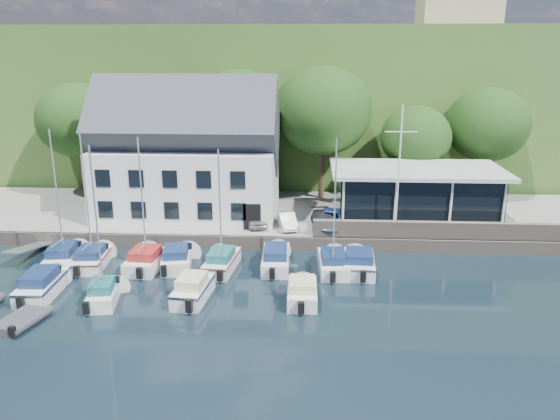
{
  "coord_description": "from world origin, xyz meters",
  "views": [
    {
      "loc": [
        2.69,
        -25.8,
        14.03
      ],
      "look_at": [
        0.76,
        9.0,
        3.62
      ],
      "focal_mm": 35.0,
      "sensor_mm": 36.0,
      "label": 1
    }
  ],
  "objects_px": {
    "club_pavilion": "(415,193)",
    "car_dgrey": "(324,220)",
    "car_silver": "(256,217)",
    "car_blue": "(331,219)",
    "boat_r1_6": "(335,209)",
    "boat_r2_1": "(98,232)",
    "boat_r2_3": "(302,290)",
    "boat_r1_0": "(57,200)",
    "boat_r1_1": "(87,207)",
    "boat_r1_5": "(276,256)",
    "boat_r2_2": "(193,287)",
    "harbor_building": "(188,161)",
    "boat_r1_4": "(220,205)",
    "flagpole": "(399,171)",
    "boat_r1_7": "(359,261)",
    "boat_r1_2": "(142,204)",
    "car_white": "(287,220)",
    "boat_r1_3": "(177,256)",
    "boat_r2_0": "(42,282)",
    "dinghy_1": "(20,320)"
  },
  "relations": [
    {
      "from": "boat_r1_2",
      "to": "dinghy_1",
      "type": "height_order",
      "value": "boat_r1_2"
    },
    {
      "from": "car_blue",
      "to": "boat_r1_2",
      "type": "bearing_deg",
      "value": -139.4
    },
    {
      "from": "boat_r1_2",
      "to": "boat_r2_3",
      "type": "xyz_separation_m",
      "value": [
        10.33,
        -4.27,
        -3.74
      ]
    },
    {
      "from": "car_dgrey",
      "to": "boat_r1_3",
      "type": "xyz_separation_m",
      "value": [
        -9.85,
        -5.82,
        -0.84
      ]
    },
    {
      "from": "boat_r1_0",
      "to": "boat_r1_2",
      "type": "relative_size",
      "value": 1.02
    },
    {
      "from": "boat_r1_3",
      "to": "car_silver",
      "type": "bearing_deg",
      "value": 43.05
    },
    {
      "from": "boat_r1_3",
      "to": "boat_r1_6",
      "type": "bearing_deg",
      "value": -9.88
    },
    {
      "from": "car_silver",
      "to": "boat_r1_2",
      "type": "distance_m",
      "value": 9.73
    },
    {
      "from": "car_dgrey",
      "to": "boat_r2_1",
      "type": "relative_size",
      "value": 0.47
    },
    {
      "from": "car_blue",
      "to": "boat_r1_7",
      "type": "relative_size",
      "value": 0.76
    },
    {
      "from": "boat_r2_2",
      "to": "dinghy_1",
      "type": "xyz_separation_m",
      "value": [
        -8.41,
        -3.59,
        -0.42
      ]
    },
    {
      "from": "car_silver",
      "to": "boat_r2_2",
      "type": "height_order",
      "value": "car_silver"
    },
    {
      "from": "boat_r1_0",
      "to": "boat_r2_0",
      "type": "xyz_separation_m",
      "value": [
        0.69,
        -4.49,
        -3.76
      ]
    },
    {
      "from": "boat_r1_3",
      "to": "boat_r2_2",
      "type": "xyz_separation_m",
      "value": [
        2.09,
        -4.8,
        0.05
      ]
    },
    {
      "from": "club_pavilion",
      "to": "car_dgrey",
      "type": "xyz_separation_m",
      "value": [
        -7.17,
        -2.69,
        -1.48
      ]
    },
    {
      "from": "car_white",
      "to": "boat_r2_3",
      "type": "height_order",
      "value": "car_white"
    },
    {
      "from": "boat_r1_1",
      "to": "boat_r1_5",
      "type": "bearing_deg",
      "value": -2.3
    },
    {
      "from": "harbor_building",
      "to": "boat_r1_4",
      "type": "distance_m",
      "value": 10.2
    },
    {
      "from": "boat_r2_3",
      "to": "boat_r1_0",
      "type": "bearing_deg",
      "value": 163.49
    },
    {
      "from": "car_blue",
      "to": "boat_r2_2",
      "type": "height_order",
      "value": "car_blue"
    },
    {
      "from": "boat_r2_2",
      "to": "car_silver",
      "type": "bearing_deg",
      "value": 82.36
    },
    {
      "from": "car_white",
      "to": "boat_r1_7",
      "type": "bearing_deg",
      "value": -61.46
    },
    {
      "from": "car_dgrey",
      "to": "flagpole",
      "type": "xyz_separation_m",
      "value": [
        5.13,
        -1.22,
        4.08
      ]
    },
    {
      "from": "club_pavilion",
      "to": "boat_r2_3",
      "type": "distance_m",
      "value": 15.87
    },
    {
      "from": "boat_r1_7",
      "to": "flagpole",
      "type": "bearing_deg",
      "value": 60.59
    },
    {
      "from": "car_blue",
      "to": "boat_r2_0",
      "type": "bearing_deg",
      "value": -134.93
    },
    {
      "from": "boat_r1_0",
      "to": "boat_r2_0",
      "type": "relative_size",
      "value": 1.45
    },
    {
      "from": "boat_r1_6",
      "to": "boat_r2_3",
      "type": "distance_m",
      "value": 6.08
    },
    {
      "from": "harbor_building",
      "to": "boat_r1_6",
      "type": "distance_m",
      "value": 14.54
    },
    {
      "from": "boat_r2_1",
      "to": "boat_r2_3",
      "type": "height_order",
      "value": "boat_r2_1"
    },
    {
      "from": "car_silver",
      "to": "boat_r2_1",
      "type": "xyz_separation_m",
      "value": [
        -7.64,
        -11.63,
        2.63
      ]
    },
    {
      "from": "boat_r1_2",
      "to": "club_pavilion",
      "type": "bearing_deg",
      "value": 29.57
    },
    {
      "from": "car_white",
      "to": "harbor_building",
      "type": "bearing_deg",
      "value": 146.54
    },
    {
      "from": "dinghy_1",
      "to": "boat_r1_0",
      "type": "bearing_deg",
      "value": 112.61
    },
    {
      "from": "car_white",
      "to": "dinghy_1",
      "type": "distance_m",
      "value": 19.5
    },
    {
      "from": "car_white",
      "to": "boat_r2_1",
      "type": "relative_size",
      "value": 0.4
    },
    {
      "from": "car_white",
      "to": "boat_r1_5",
      "type": "relative_size",
      "value": 0.51
    },
    {
      "from": "flagpole",
      "to": "boat_r1_0",
      "type": "bearing_deg",
      "value": -168.22
    },
    {
      "from": "boat_r1_1",
      "to": "boat_r2_0",
      "type": "relative_size",
      "value": 1.31
    },
    {
      "from": "boat_r1_0",
      "to": "boat_r1_5",
      "type": "xyz_separation_m",
      "value": [
        14.15,
        0.56,
        -3.81
      ]
    },
    {
      "from": "boat_r1_6",
      "to": "boat_r2_1",
      "type": "xyz_separation_m",
      "value": [
        -13.27,
        -5.4,
        0.02
      ]
    },
    {
      "from": "car_silver",
      "to": "boat_r1_7",
      "type": "relative_size",
      "value": 0.66
    },
    {
      "from": "car_blue",
      "to": "boat_r1_0",
      "type": "relative_size",
      "value": 0.45
    },
    {
      "from": "car_silver",
      "to": "car_blue",
      "type": "distance_m",
      "value": 5.7
    },
    {
      "from": "car_blue",
      "to": "boat_r2_1",
      "type": "relative_size",
      "value": 0.49
    },
    {
      "from": "boat_r1_5",
      "to": "boat_r1_2",
      "type": "bearing_deg",
      "value": -176.28
    },
    {
      "from": "boat_r1_7",
      "to": "boat_r2_2",
      "type": "relative_size",
      "value": 1.05
    },
    {
      "from": "car_dgrey",
      "to": "boat_r1_0",
      "type": "relative_size",
      "value": 0.44
    },
    {
      "from": "dinghy_1",
      "to": "boat_r1_1",
      "type": "bearing_deg",
      "value": 99.4
    },
    {
      "from": "harbor_building",
      "to": "boat_r1_4",
      "type": "height_order",
      "value": "harbor_building"
    }
  ]
}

